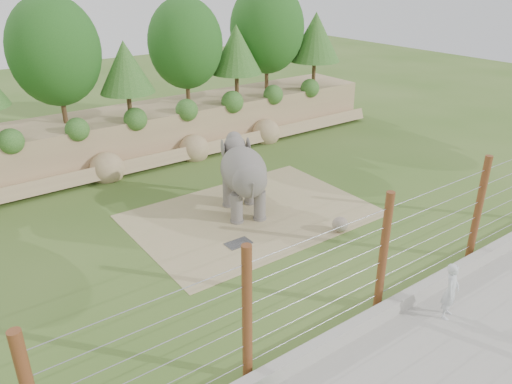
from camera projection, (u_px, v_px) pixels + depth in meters
ground at (287, 248)px, 19.07m from camera, size 90.00×90.00×0.00m
back_embankment at (149, 84)px, 27.06m from camera, size 30.00×5.52×8.77m
dirt_patch at (252, 215)px, 21.54m from camera, size 10.00×7.00×0.02m
drain_grate at (238, 243)px, 19.30m from camera, size 1.00×0.60×0.03m
elephant at (243, 180)px, 21.16m from camera, size 2.86×4.11×3.06m
stone_ball at (340, 224)px, 20.05m from camera, size 0.64×0.64×0.64m
retaining_wall at (390, 309)px, 15.29m from camera, size 26.00×0.35×0.50m
walkway at (445, 352)px, 13.92m from camera, size 26.00×4.00×0.01m
barrier_fence at (384, 253)px, 14.93m from camera, size 20.26×0.26×4.00m
zookeeper at (451, 291)px, 14.97m from camera, size 0.79×0.66×1.85m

